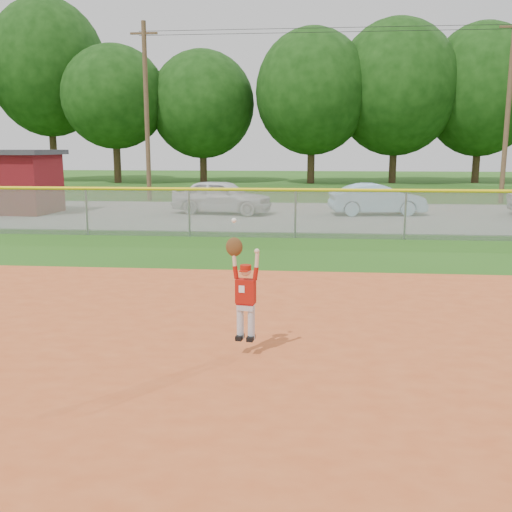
{
  "coord_description": "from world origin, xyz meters",
  "views": [
    {
      "loc": [
        0.4,
        -7.58,
        2.8
      ],
      "look_at": [
        -0.42,
        1.23,
        1.1
      ],
      "focal_mm": 40.0,
      "sensor_mm": 36.0,
      "label": 1
    }
  ],
  "objects": [
    {
      "name": "parking_strip",
      "position": [
        0.0,
        16.0,
        0.01
      ],
      "size": [
        44.0,
        10.0,
        0.03
      ],
      "primitive_type": "cube",
      "color": "gray",
      "rests_on": "ground"
    },
    {
      "name": "utility_shed",
      "position": [
        -11.94,
        15.54,
        1.36
      ],
      "size": [
        3.76,
        3.03,
        2.67
      ],
      "color": "#540C0F",
      "rests_on": "ground"
    },
    {
      "name": "clay_infield",
      "position": [
        0.0,
        -3.0,
        0.02
      ],
      "size": [
        24.0,
        16.0,
        0.04
      ],
      "primitive_type": "cube",
      "color": "#BA4C21",
      "rests_on": "ground"
    },
    {
      "name": "outfield_fence",
      "position": [
        0.0,
        10.0,
        0.88
      ],
      "size": [
        40.06,
        0.1,
        1.55
      ],
      "color": "gray",
      "rests_on": "ground"
    },
    {
      "name": "ballplayer",
      "position": [
        -0.44,
        -0.26,
        0.93
      ],
      "size": [
        0.46,
        0.22,
        1.65
      ],
      "color": "silver",
      "rests_on": "ground"
    },
    {
      "name": "ground",
      "position": [
        0.0,
        0.0,
        0.0
      ],
      "size": [
        120.0,
        120.0,
        0.0
      ],
      "primitive_type": "plane",
      "color": "#214E12",
      "rests_on": "ground"
    },
    {
      "name": "car_blue",
      "position": [
        3.21,
        16.26,
        0.67
      ],
      "size": [
        4.03,
        1.87,
        1.28
      ],
      "primitive_type": "imported",
      "rotation": [
        0.0,
        0.0,
        1.71
      ],
      "color": "#96C4E1",
      "rests_on": "parking_strip"
    },
    {
      "name": "car_white_a",
      "position": [
        -3.22,
        16.09,
        0.74
      ],
      "size": [
        4.43,
        2.46,
        1.42
      ],
      "primitive_type": "imported",
      "rotation": [
        0.0,
        0.0,
        1.38
      ],
      "color": "silver",
      "rests_on": "parking_strip"
    },
    {
      "name": "power_lines",
      "position": [
        1.0,
        22.0,
        4.68
      ],
      "size": [
        19.4,
        0.24,
        9.0
      ],
      "color": "#4C3823",
      "rests_on": "ground"
    },
    {
      "name": "tree_line",
      "position": [
        0.96,
        37.9,
        7.53
      ],
      "size": [
        62.37,
        13.0,
        14.43
      ],
      "color": "#422D1C",
      "rests_on": "ground"
    }
  ]
}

